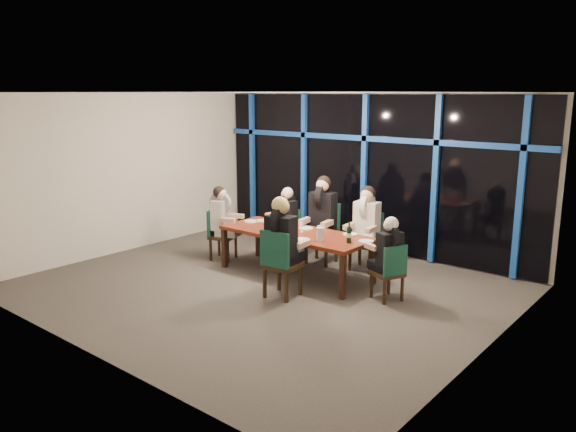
{
  "coord_description": "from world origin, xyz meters",
  "views": [
    {
      "loc": [
        5.61,
        -6.23,
        2.99
      ],
      "look_at": [
        0.0,
        0.6,
        1.05
      ],
      "focal_mm": 35.0,
      "sensor_mm": 36.0,
      "label": 1
    }
  ],
  "objects_px": {
    "chair_far_mid": "(324,229)",
    "diner_far_right": "(366,216)",
    "chair_far_left": "(289,229)",
    "chair_end_left": "(219,231)",
    "chair_far_right": "(367,238)",
    "chair_end_right": "(391,270)",
    "diner_far_mid": "(322,207)",
    "diner_end_left": "(222,212)",
    "water_pitcher": "(320,234)",
    "wine_bottle": "(349,235)",
    "chair_near_mid": "(279,261)",
    "diner_far_left": "(286,212)",
    "dining_table": "(296,236)",
    "diner_end_right": "(388,246)",
    "diner_near_mid": "(282,232)"
  },
  "relations": [
    {
      "from": "chair_far_right",
      "to": "diner_far_right",
      "type": "height_order",
      "value": "diner_far_right"
    },
    {
      "from": "chair_end_right",
      "to": "diner_far_right",
      "type": "bearing_deg",
      "value": -110.53
    },
    {
      "from": "chair_far_left",
      "to": "chair_far_right",
      "type": "height_order",
      "value": "chair_far_right"
    },
    {
      "from": "chair_far_mid",
      "to": "chair_end_right",
      "type": "bearing_deg",
      "value": -35.81
    },
    {
      "from": "chair_end_left",
      "to": "chair_near_mid",
      "type": "xyz_separation_m",
      "value": [
        2.17,
        -0.86,
        0.07
      ]
    },
    {
      "from": "diner_far_mid",
      "to": "wine_bottle",
      "type": "height_order",
      "value": "diner_far_mid"
    },
    {
      "from": "chair_end_left",
      "to": "wine_bottle",
      "type": "height_order",
      "value": "wine_bottle"
    },
    {
      "from": "diner_far_mid",
      "to": "water_pitcher",
      "type": "bearing_deg",
      "value": -63.31
    },
    {
      "from": "chair_far_mid",
      "to": "chair_near_mid",
      "type": "distance_m",
      "value": 2.02
    },
    {
      "from": "chair_far_right",
      "to": "chair_end_left",
      "type": "bearing_deg",
      "value": -159.13
    },
    {
      "from": "diner_end_right",
      "to": "water_pitcher",
      "type": "xyz_separation_m",
      "value": [
        -1.08,
        -0.19,
        0.03
      ]
    },
    {
      "from": "chair_far_right",
      "to": "chair_end_right",
      "type": "bearing_deg",
      "value": -51.69
    },
    {
      "from": "chair_far_left",
      "to": "diner_near_mid",
      "type": "bearing_deg",
      "value": -43.99
    },
    {
      "from": "diner_end_left",
      "to": "wine_bottle",
      "type": "bearing_deg",
      "value": -108.4
    },
    {
      "from": "chair_far_right",
      "to": "diner_far_right",
      "type": "xyz_separation_m",
      "value": [
        0.01,
        -0.08,
        0.4
      ]
    },
    {
      "from": "dining_table",
      "to": "chair_far_right",
      "type": "height_order",
      "value": "chair_far_right"
    },
    {
      "from": "chair_end_right",
      "to": "chair_far_right",
      "type": "bearing_deg",
      "value": -112.55
    },
    {
      "from": "chair_end_right",
      "to": "diner_far_mid",
      "type": "xyz_separation_m",
      "value": [
        -1.9,
        0.9,
        0.54
      ]
    },
    {
      "from": "diner_far_mid",
      "to": "diner_far_right",
      "type": "xyz_separation_m",
      "value": [
        0.82,
        0.14,
        -0.07
      ]
    },
    {
      "from": "chair_far_right",
      "to": "water_pitcher",
      "type": "height_order",
      "value": "chair_far_right"
    },
    {
      "from": "chair_far_left",
      "to": "chair_end_left",
      "type": "distance_m",
      "value": 1.31
    },
    {
      "from": "chair_far_mid",
      "to": "chair_far_right",
      "type": "bearing_deg",
      "value": 0.56
    },
    {
      "from": "chair_end_left",
      "to": "diner_near_mid",
      "type": "distance_m",
      "value": 2.35
    },
    {
      "from": "diner_end_right",
      "to": "chair_end_left",
      "type": "bearing_deg",
      "value": -64.64
    },
    {
      "from": "chair_end_right",
      "to": "diner_end_right",
      "type": "relative_size",
      "value": 1.03
    },
    {
      "from": "chair_far_left",
      "to": "diner_end_left",
      "type": "height_order",
      "value": "diner_end_left"
    },
    {
      "from": "diner_far_left",
      "to": "chair_near_mid",
      "type": "bearing_deg",
      "value": -43.76
    },
    {
      "from": "chair_far_mid",
      "to": "chair_end_left",
      "type": "bearing_deg",
      "value": -154.25
    },
    {
      "from": "chair_far_right",
      "to": "wine_bottle",
      "type": "relative_size",
      "value": 2.97
    },
    {
      "from": "chair_far_right",
      "to": "diner_near_mid",
      "type": "relative_size",
      "value": 0.98
    },
    {
      "from": "chair_near_mid",
      "to": "diner_near_mid",
      "type": "bearing_deg",
      "value": -90.0
    },
    {
      "from": "chair_far_mid",
      "to": "diner_far_right",
      "type": "distance_m",
      "value": 0.91
    },
    {
      "from": "diner_end_left",
      "to": "water_pitcher",
      "type": "xyz_separation_m",
      "value": [
        2.28,
        -0.11,
        -0.03
      ]
    },
    {
      "from": "wine_bottle",
      "to": "diner_far_left",
      "type": "bearing_deg",
      "value": 156.75
    },
    {
      "from": "water_pitcher",
      "to": "wine_bottle",
      "type": "bearing_deg",
      "value": 14.35
    },
    {
      "from": "chair_end_left",
      "to": "chair_far_right",
      "type": "bearing_deg",
      "value": -83.62
    },
    {
      "from": "dining_table",
      "to": "chair_near_mid",
      "type": "distance_m",
      "value": 1.12
    },
    {
      "from": "chair_far_right",
      "to": "diner_far_right",
      "type": "relative_size",
      "value": 1.03
    },
    {
      "from": "diner_far_left",
      "to": "diner_far_mid",
      "type": "height_order",
      "value": "diner_far_mid"
    },
    {
      "from": "diner_end_left",
      "to": "chair_end_right",
      "type": "bearing_deg",
      "value": -109.2
    },
    {
      "from": "diner_far_mid",
      "to": "diner_far_right",
      "type": "relative_size",
      "value": 1.07
    },
    {
      "from": "chair_end_right",
      "to": "chair_near_mid",
      "type": "relative_size",
      "value": 0.82
    },
    {
      "from": "chair_end_right",
      "to": "diner_end_left",
      "type": "bearing_deg",
      "value": -65.57
    },
    {
      "from": "dining_table",
      "to": "diner_far_mid",
      "type": "distance_m",
      "value": 0.91
    },
    {
      "from": "chair_far_right",
      "to": "chair_end_right",
      "type": "height_order",
      "value": "chair_far_right"
    },
    {
      "from": "chair_end_right",
      "to": "wine_bottle",
      "type": "bearing_deg",
      "value": -68.46
    },
    {
      "from": "diner_far_left",
      "to": "diner_far_mid",
      "type": "relative_size",
      "value": 0.82
    },
    {
      "from": "chair_end_right",
      "to": "wine_bottle",
      "type": "relative_size",
      "value": 2.56
    },
    {
      "from": "chair_far_right",
      "to": "diner_far_left",
      "type": "relative_size",
      "value": 1.16
    },
    {
      "from": "chair_far_mid",
      "to": "diner_end_right",
      "type": "bearing_deg",
      "value": -35.95
    }
  ]
}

